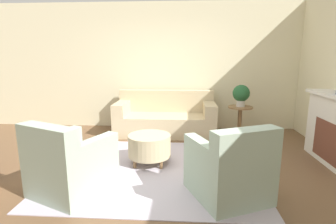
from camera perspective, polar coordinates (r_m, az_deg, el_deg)
name	(u,v)px	position (r m, az deg, el deg)	size (l,w,h in m)	color
ground_plane	(155,170)	(3.93, -2.76, -12.40)	(16.00, 16.00, 0.00)	brown
wall_back	(167,67)	(6.06, -0.24, 9.82)	(8.84, 0.12, 2.80)	beige
rug	(155,169)	(3.93, -2.76, -12.34)	(2.84, 2.45, 0.01)	#BCB2C1
couch	(166,118)	(5.63, -0.54, -1.41)	(2.09, 0.92, 0.90)	#C6B289
armchair_left	(69,165)	(3.39, -20.68, -10.83)	(1.03, 1.06, 0.89)	#9EB29E
armchair_right	(230,170)	(3.15, 13.38, -12.14)	(1.03, 1.06, 0.89)	#9EB29E
ottoman_table	(149,145)	(4.04, -4.06, -7.27)	(0.65, 0.65, 0.45)	#C6B289
side_table	(240,116)	(5.58, 15.37, -0.88)	(0.50, 0.50, 0.63)	olive
potted_plant_on_side_table	(241,94)	(5.50, 15.63, 3.77)	(0.34, 0.34, 0.44)	beige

